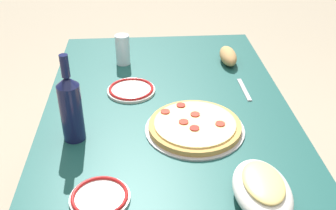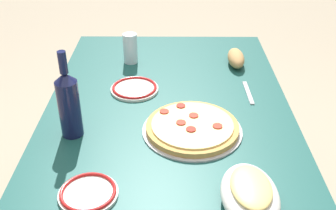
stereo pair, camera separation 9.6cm
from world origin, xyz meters
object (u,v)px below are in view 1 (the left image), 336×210
object	(u,v)px
baked_pasta_dish	(262,189)
water_glass	(123,50)
dining_table	(168,139)
bread_loaf	(228,56)
side_plate_far	(131,90)
pepperoni_pizza	(195,126)
wine_bottle	(71,107)
side_plate_near	(100,197)

from	to	relation	value
baked_pasta_dish	water_glass	bearing A→B (deg)	23.92
dining_table	bread_loaf	size ratio (longest dim) A/B	8.61
side_plate_far	pepperoni_pizza	bearing A→B (deg)	-142.04
dining_table	water_glass	xyz separation A→B (m)	(0.41, 0.17, 0.18)
wine_bottle	side_plate_near	size ratio (longest dim) A/B	1.82
side_plate_far	bread_loaf	xyz separation A→B (m)	(0.23, -0.42, 0.02)
pepperoni_pizza	baked_pasta_dish	bearing A→B (deg)	-158.29
baked_pasta_dish	side_plate_far	world-z (taller)	baked_pasta_dish
water_glass	bread_loaf	distance (m)	0.46
baked_pasta_dish	wine_bottle	size ratio (longest dim) A/B	0.82
dining_table	pepperoni_pizza	world-z (taller)	pepperoni_pizza
baked_pasta_dish	side_plate_far	bearing A→B (deg)	29.65
dining_table	baked_pasta_dish	distance (m)	0.52
dining_table	water_glass	bearing A→B (deg)	22.17
water_glass	side_plate_far	bearing A→B (deg)	-171.96
dining_table	water_glass	size ratio (longest dim) A/B	10.78
pepperoni_pizza	bread_loaf	xyz separation A→B (m)	(0.50, -0.21, 0.02)
dining_table	wine_bottle	bearing A→B (deg)	113.21
baked_pasta_dish	wine_bottle	xyz separation A→B (m)	(0.32, 0.52, 0.08)
side_plate_far	bread_loaf	bearing A→B (deg)	-61.36
pepperoni_pizza	side_plate_near	bearing A→B (deg)	136.04
wine_bottle	water_glass	xyz separation A→B (m)	(0.54, -0.14, -0.05)
water_glass	side_plate_near	bearing A→B (deg)	176.97
pepperoni_pizza	side_plate_far	size ratio (longest dim) A/B	1.79
side_plate_far	water_glass	bearing A→B (deg)	8.04
wine_bottle	side_plate_near	xyz separation A→B (m)	(-0.28, -0.10, -0.11)
pepperoni_pizza	side_plate_near	distance (m)	0.42
dining_table	pepperoni_pizza	bearing A→B (deg)	-144.82
pepperoni_pizza	bread_loaf	distance (m)	0.54
pepperoni_pizza	side_plate_near	world-z (taller)	pepperoni_pizza
dining_table	side_plate_near	distance (m)	0.48
baked_pasta_dish	side_plate_far	size ratio (longest dim) A/B	1.30
bread_loaf	baked_pasta_dish	bearing A→B (deg)	174.80
side_plate_near	side_plate_far	size ratio (longest dim) A/B	0.87
water_glass	side_plate_near	world-z (taller)	water_glass
pepperoni_pizza	wine_bottle	bearing A→B (deg)	92.68
dining_table	side_plate_near	xyz separation A→B (m)	(-0.42, 0.21, 0.13)
bread_loaf	side_plate_near	bearing A→B (deg)	148.08
wine_bottle	side_plate_near	world-z (taller)	wine_bottle
pepperoni_pizza	water_glass	world-z (taller)	water_glass
side_plate_far	bread_loaf	world-z (taller)	bread_loaf
wine_bottle	side_plate_near	bearing A→B (deg)	-160.64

